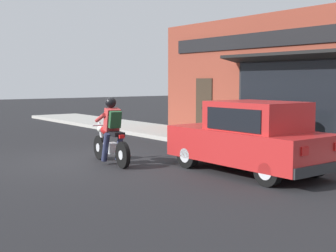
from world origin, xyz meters
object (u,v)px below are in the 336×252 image
Objects in this scene: motorcycle_with_rider at (111,136)px; car_hatchback at (250,138)px; traffic_cone at (216,126)px; trash_bin at (293,128)px.

motorcycle_with_rider is 0.53× the size of car_hatchback.
motorcycle_with_rider is 3.36× the size of traffic_cone.
trash_bin is (3.46, 1.59, -0.13)m from car_hatchback.
trash_bin is (5.33, -1.21, -0.04)m from motorcycle_with_rider.
trash_bin is at bearing -12.77° from motorcycle_with_rider.
motorcycle_with_rider is at bearing 167.23° from trash_bin.
motorcycle_with_rider is 5.47m from trash_bin.
car_hatchback is 3.81m from trash_bin.
car_hatchback is 3.87× the size of trash_bin.
car_hatchback reaches higher than trash_bin.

